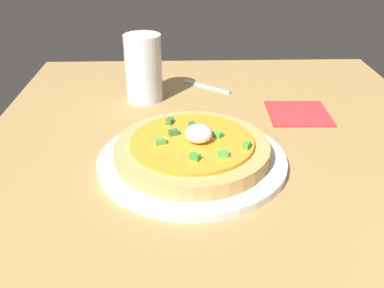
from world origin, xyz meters
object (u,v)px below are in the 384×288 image
object	(u,v)px
plate	(192,160)
pizza	(192,148)
cup_near	(144,72)
fork	(203,86)
napkin	(298,113)

from	to	relation	value
plate	pizza	distance (cm)	1.87
plate	cup_near	size ratio (longest dim) A/B	2.17
fork	napkin	size ratio (longest dim) A/B	0.89
cup_near	fork	distance (cm)	13.59
plate	napkin	world-z (taller)	plate
pizza	plate	bearing A→B (deg)	-108.70
fork	cup_near	bearing A→B (deg)	66.68
plate	fork	xyz separation A→B (cm)	(-29.55, 3.02, -0.31)
plate	napkin	bearing A→B (deg)	129.99
pizza	fork	xyz separation A→B (cm)	(-29.56, 2.99, -2.18)
cup_near	plate	bearing A→B (deg)	18.92
pizza	cup_near	size ratio (longest dim) A/B	1.76
fork	napkin	xyz separation A→B (cm)	(13.73, 15.84, -0.05)
cup_near	napkin	distance (cm)	28.49
fork	plate	bearing A→B (deg)	122.44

